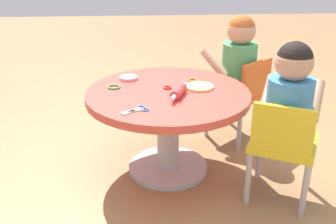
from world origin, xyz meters
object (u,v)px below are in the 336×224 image
object	(u,v)px
craft_table	(168,112)
child_chair_right	(241,94)
craft_scissors	(138,110)
seated_child_right	(239,57)
rolling_pin	(178,91)
child_chair_left	(283,144)
seated_child_left	(290,97)

from	to	relation	value
craft_table	child_chair_right	world-z (taller)	child_chair_right
craft_table	child_chair_right	size ratio (longest dim) A/B	1.60
craft_table	craft_scissors	distance (m)	0.31
seated_child_right	rolling_pin	xyz separation A→B (m)	(-0.47, 0.41, -0.04)
child_chair_left	child_chair_right	bearing A→B (deg)	3.16
child_chair_left	seated_child_left	xyz separation A→B (m)	(0.04, -0.02, 0.23)
child_chair_right	seated_child_right	world-z (taller)	seated_child_right
craft_scissors	seated_child_left	bearing A→B (deg)	-92.74
craft_table	child_chair_left	distance (m)	0.61
seated_child_left	child_chair_right	size ratio (longest dim) A/B	0.95
craft_table	craft_scissors	xyz separation A→B (m)	(-0.24, 0.15, 0.12)
seated_child_right	craft_scissors	distance (m)	0.89
craft_table	seated_child_left	world-z (taller)	seated_child_left
seated_child_left	craft_scissors	distance (m)	0.70
craft_scissors	rolling_pin	bearing A→B (deg)	-49.75
seated_child_right	seated_child_left	bearing A→B (deg)	-173.09
child_chair_left	child_chair_right	distance (m)	0.68
child_chair_right	rolling_pin	bearing A→B (deg)	135.00
child_chair_right	seated_child_right	xyz separation A→B (m)	(0.03, 0.03, 0.23)
seated_child_right	rolling_pin	bearing A→B (deg)	138.65
craft_table	rolling_pin	bearing A→B (deg)	-146.29
rolling_pin	craft_scissors	distance (m)	0.26
child_chair_left	rolling_pin	size ratio (longest dim) A/B	2.41
craft_table	seated_child_left	size ratio (longest dim) A/B	1.68
seated_child_right	craft_scissors	world-z (taller)	seated_child_right
seated_child_left	craft_scissors	xyz separation A→B (m)	(0.03, 0.69, -0.06)
craft_table	child_chair_left	world-z (taller)	child_chair_left
child_chair_left	seated_child_left	bearing A→B (deg)	-27.41
rolling_pin	craft_scissors	world-z (taller)	rolling_pin
craft_table	child_chair_left	size ratio (longest dim) A/B	1.60
craft_table	seated_child_right	world-z (taller)	seated_child_right
child_chair_right	seated_child_right	size ratio (longest dim) A/B	1.05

